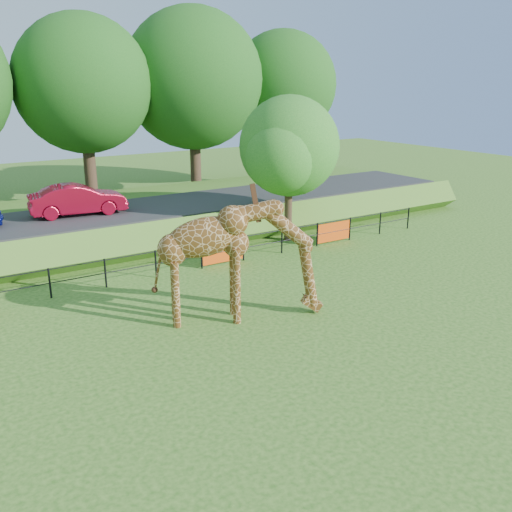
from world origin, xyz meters
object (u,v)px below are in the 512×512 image
at_px(giraffe, 240,261).
at_px(car_red, 78,200).
at_px(visitor, 222,234).
at_px(tree_east, 291,150).

distance_m(giraffe, car_red, 11.54).
height_order(giraffe, visitor, giraffe).
xyz_separation_m(car_red, tree_east, (8.63, -4.62, 2.16)).
relative_size(car_red, tree_east, 0.63).
relative_size(visitor, tree_east, 0.22).
xyz_separation_m(giraffe, car_red, (-1.71, 11.41, 0.19)).
bearing_deg(visitor, tree_east, 165.39).
distance_m(car_red, visitor, 6.85).
distance_m(car_red, tree_east, 10.02).
distance_m(visitor, tree_east, 5.01).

